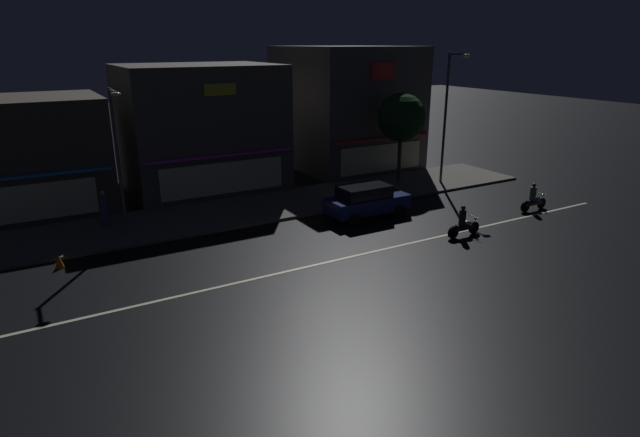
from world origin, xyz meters
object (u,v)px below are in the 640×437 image
(parked_car_near_kerb, at_px, (366,200))
(traffic_cone, at_px, (59,261))
(motorcycle_following, at_px, (463,223))
(pedestrian_on_sidewalk, at_px, (104,210))
(streetlamp_mid, at_px, (118,150))
(streetlamp_east, at_px, (448,109))
(motorcycle_lead, at_px, (534,199))

(parked_car_near_kerb, bearing_deg, traffic_cone, 177.37)
(parked_car_near_kerb, bearing_deg, motorcycle_following, -65.12)
(pedestrian_on_sidewalk, bearing_deg, streetlamp_mid, -63.44)
(streetlamp_mid, xyz_separation_m, parked_car_near_kerb, (11.33, -3.03, -3.20))
(streetlamp_east, relative_size, parked_car_near_kerb, 1.84)
(motorcycle_lead, distance_m, traffic_cone, 23.15)
(streetlamp_mid, xyz_separation_m, motorcycle_following, (13.51, -7.74, -3.44))
(motorcycle_following, bearing_deg, pedestrian_on_sidewalk, -34.18)
(streetlamp_east, bearing_deg, pedestrian_on_sidewalk, 175.48)
(streetlamp_mid, distance_m, traffic_cone, 5.44)
(parked_car_near_kerb, xyz_separation_m, motorcycle_following, (2.18, -4.71, -0.24))
(motorcycle_lead, bearing_deg, streetlamp_east, 97.99)
(streetlamp_east, height_order, pedestrian_on_sidewalk, streetlamp_east)
(parked_car_near_kerb, relative_size, traffic_cone, 7.82)
(motorcycle_lead, bearing_deg, parked_car_near_kerb, 161.55)
(streetlamp_mid, height_order, traffic_cone, streetlamp_mid)
(parked_car_near_kerb, height_order, traffic_cone, parked_car_near_kerb)
(pedestrian_on_sidewalk, xyz_separation_m, motorcycle_following, (14.20, -9.30, -0.34))
(motorcycle_following, bearing_deg, streetlamp_mid, -30.78)
(streetlamp_mid, height_order, parked_car_near_kerb, streetlamp_mid)
(streetlamp_mid, bearing_deg, pedestrian_on_sidewalk, 113.78)
(pedestrian_on_sidewalk, bearing_deg, motorcycle_following, -30.44)
(parked_car_near_kerb, relative_size, motorcycle_following, 2.26)
(streetlamp_mid, relative_size, parked_car_near_kerb, 1.54)
(motorcycle_lead, xyz_separation_m, traffic_cone, (-22.74, 4.29, -0.36))
(pedestrian_on_sidewalk, bearing_deg, traffic_cone, -118.78)
(streetlamp_mid, xyz_separation_m, pedestrian_on_sidewalk, (-0.68, 1.55, -3.10))
(streetlamp_mid, height_order, motorcycle_lead, streetlamp_mid)
(streetlamp_mid, height_order, pedestrian_on_sidewalk, streetlamp_mid)
(streetlamp_mid, bearing_deg, motorcycle_lead, -18.72)
(motorcycle_following, bearing_deg, motorcycle_lead, -170.92)
(motorcycle_lead, bearing_deg, traffic_cone, 174.41)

